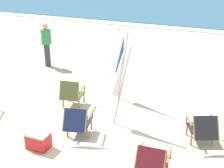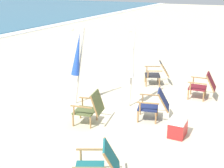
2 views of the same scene
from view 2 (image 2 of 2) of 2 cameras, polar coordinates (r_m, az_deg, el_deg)
The scene contains 9 objects.
ground_plane at distance 7.96m, azimuth 7.82°, elevation -6.15°, with size 80.00×80.00×0.00m, color beige.
beach_chair_far_center at distance 5.26m, azimuth -2.32°, elevation -14.50°, with size 0.84×0.92×0.79m.
beach_chair_back_left at distance 9.37m, azimuth 16.41°, elevation -0.15°, with size 0.63×0.78×0.79m.
beach_chair_front_left at distance 7.41m, azimuth -3.93°, elevation -4.25°, with size 0.68×0.76×0.82m.
beach_chair_front_right at distance 7.69m, azimuth 7.87°, elevation -3.61°, with size 0.74×0.88×0.78m.
beach_chair_back_right at distance 10.35m, azimuth 8.37°, elevation 2.14°, with size 0.84×0.94×0.77m.
umbrella_furled_white at distance 8.30m, azimuth 3.58°, elevation 5.03°, with size 0.52×0.27×2.09m.
umbrella_furled_blue at distance 8.50m, azimuth -6.33°, elevation 5.31°, with size 0.48×0.37×2.10m.
cooler_box at distance 7.10m, azimuth 11.93°, elevation -7.76°, with size 0.49×0.35×0.40m.
Camera 2 is at (-6.91, -2.19, 3.28)m, focal length 50.00 mm.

